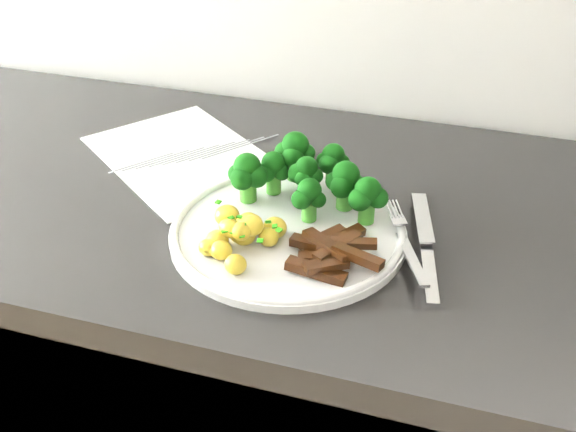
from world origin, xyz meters
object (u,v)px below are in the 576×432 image
beef_strips (330,249)px  counter (245,416)px  broccoli (308,174)px  fork (407,245)px  knife (427,257)px  plate (288,231)px  potatoes (241,232)px  recipe_paper (184,156)px

beef_strips → counter: bearing=145.0°
broccoli → fork: broccoli is taller
broccoli → beef_strips: (0.06, -0.11, -0.03)m
fork → knife: 0.03m
plate → potatoes: potatoes is taller
plate → knife: (0.17, -0.00, 0.00)m
recipe_paper → beef_strips: (0.27, -0.19, 0.02)m
potatoes → beef_strips: 0.11m
plate → beef_strips: size_ratio=2.48×
recipe_paper → fork: fork is taller
recipe_paper → fork: 0.39m
counter → broccoli: (0.11, -0.01, 0.50)m
fork → knife: fork is taller
fork → knife: (0.03, -0.00, -0.01)m
beef_strips → broccoli: bearing=118.2°
fork → counter: bearing=162.8°
plate → fork: 0.15m
recipe_paper → beef_strips: 0.33m
plate → potatoes: size_ratio=2.73×
broccoli → knife: 0.19m
broccoli → potatoes: (-0.05, -0.12, -0.02)m
plate → beef_strips: (0.06, -0.04, 0.01)m
plate → potatoes: bearing=-132.3°
counter → beef_strips: beef_strips is taller
recipe_paper → plate: (0.21, -0.15, 0.01)m
counter → broccoli: bearing=-3.0°
recipe_paper → fork: (0.35, -0.15, 0.02)m
plate → broccoli: bearing=86.1°
potatoes → broccoli: bearing=67.7°
potatoes → beef_strips: bearing=3.8°
counter → potatoes: potatoes is taller
broccoli → plate: bearing=-93.9°
recipe_paper → broccoli: size_ratio=1.71×
recipe_paper → plate: bearing=-35.9°
recipe_paper → beef_strips: size_ratio=3.04×
counter → fork: 0.53m
counter → knife: (0.27, -0.08, 0.45)m
beef_strips → fork: beef_strips is taller
recipe_paper → knife: (0.38, -0.16, 0.01)m
broccoli → beef_strips: 0.13m
knife → plate: bearing=178.4°
beef_strips → knife: bearing=18.1°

